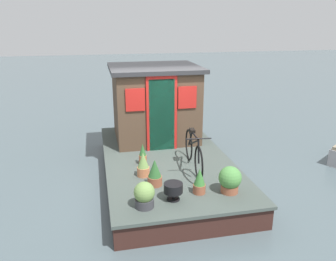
# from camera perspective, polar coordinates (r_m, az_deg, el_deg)

# --- Properties ---
(ground_plane) EXTENTS (60.00, 60.00, 0.00)m
(ground_plane) POSITION_cam_1_polar(r_m,az_deg,el_deg) (7.92, -0.31, -7.70)
(ground_plane) COLOR #4C5B60
(houseboat_deck) EXTENTS (5.01, 2.75, 0.48)m
(houseboat_deck) POSITION_cam_1_polar(r_m,az_deg,el_deg) (7.81, -0.31, -6.11)
(houseboat_deck) COLOR #424C47
(houseboat_deck) RESTS_ON ground_plane
(houseboat_cabin) EXTENTS (2.00, 2.23, 1.88)m
(houseboat_cabin) POSITION_cam_1_polar(r_m,az_deg,el_deg) (8.73, -2.22, 4.74)
(houseboat_cabin) COLOR #4C3828
(houseboat_cabin) RESTS_ON houseboat_deck
(bicycle) EXTENTS (1.72, 0.50, 0.83)m
(bicycle) POSITION_cam_1_polar(r_m,az_deg,el_deg) (7.00, 4.30, -3.58)
(bicycle) COLOR black
(bicycle) RESTS_ON houseboat_deck
(potted_plant_succulent) EXTENTS (0.35, 0.35, 0.45)m
(potted_plant_succulent) POSITION_cam_1_polar(r_m,az_deg,el_deg) (5.69, -4.00, -10.77)
(potted_plant_succulent) COLOR #38383D
(potted_plant_succulent) RESTS_ON houseboat_deck
(potted_plant_mint) EXTENTS (0.41, 0.41, 0.49)m
(potted_plant_mint) POSITION_cam_1_polar(r_m,az_deg,el_deg) (6.22, 10.38, -8.11)
(potted_plant_mint) COLOR #935138
(potted_plant_mint) RESTS_ON houseboat_deck
(potted_plant_rosemary) EXTENTS (0.25, 0.25, 0.50)m
(potted_plant_rosemary) POSITION_cam_1_polar(r_m,az_deg,el_deg) (6.75, -4.20, -5.80)
(potted_plant_rosemary) COLOR #C6754C
(potted_plant_rosemary) RESTS_ON houseboat_deck
(potted_plant_fern) EXTENTS (0.17, 0.17, 0.46)m
(potted_plant_fern) POSITION_cam_1_polar(r_m,az_deg,el_deg) (7.30, -4.28, -4.05)
(potted_plant_fern) COLOR #B2603D
(potted_plant_fern) RESTS_ON houseboat_deck
(potted_plant_ivy) EXTENTS (0.28, 0.28, 0.52)m
(potted_plant_ivy) POSITION_cam_1_polar(r_m,az_deg,el_deg) (6.37, -2.25, -7.18)
(potted_plant_ivy) COLOR #935138
(potted_plant_ivy) RESTS_ON houseboat_deck
(potted_plant_lavender) EXTENTS (0.23, 0.23, 0.48)m
(potted_plant_lavender) POSITION_cam_1_polar(r_m,az_deg,el_deg) (6.13, 5.31, -8.53)
(potted_plant_lavender) COLOR #935138
(potted_plant_lavender) RESTS_ON houseboat_deck
(charcoal_grill) EXTENTS (0.33, 0.33, 0.31)m
(charcoal_grill) POSITION_cam_1_polar(r_m,az_deg,el_deg) (5.89, 0.90, -9.74)
(charcoal_grill) COLOR black
(charcoal_grill) RESTS_ON houseboat_deck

